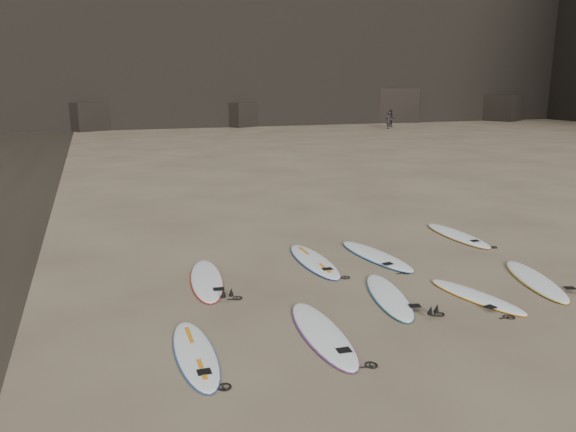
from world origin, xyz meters
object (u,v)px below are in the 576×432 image
surfboard_1 (322,333)px  person_b (391,118)px  surfboard_0 (195,353)px  surfboard_2 (389,296)px  surfboard_6 (314,261)px  surfboard_8 (457,235)px  surfboard_5 (207,279)px  surfboard_7 (376,255)px  person_a (388,120)px  surfboard_3 (476,296)px  surfboard_4 (535,280)px

surfboard_1 → person_b: person_b is taller
surfboard_0 → surfboard_2: (4.04, 1.15, 0.00)m
surfboard_6 → surfboard_2: bearing=-76.6°
surfboard_8 → surfboard_0: bearing=-150.4°
surfboard_5 → surfboard_7: (4.23, 0.34, 0.00)m
surfboard_2 → surfboard_8: (4.03, 3.40, 0.00)m
surfboard_1 → person_a: size_ratio=1.73×
surfboard_2 → surfboard_6: size_ratio=0.92×
surfboard_0 → surfboard_5: surfboard_5 is taller
surfboard_7 → surfboard_8: bearing=9.9°
surfboard_1 → surfboard_8: bearing=40.6°
surfboard_0 → surfboard_6: 5.09m
surfboard_6 → person_b: (22.29, 36.06, 0.78)m
surfboard_2 → surfboard_3: (1.63, -0.57, -0.00)m
surfboard_2 → surfboard_6: bearing=116.0°
person_b → surfboard_4: bearing=-94.0°
surfboard_2 → person_a: bearing=74.5°
surfboard_5 → surfboard_6: surfboard_6 is taller
surfboard_4 → surfboard_0: bearing=-155.0°
surfboard_8 → surfboard_2: bearing=-139.6°
surfboard_7 → surfboard_8: (3.02, 0.94, -0.00)m
surfboard_0 → surfboard_1: 2.15m
surfboard_7 → person_b: size_ratio=1.67×
surfboard_3 → surfboard_7: bearing=88.1°
surfboard_3 → person_b: 44.05m
surfboard_2 → surfboard_8: surfboard_8 is taller
surfboard_2 → person_b: (21.72, 38.63, 0.79)m
surfboard_6 → person_a: bearing=59.5°
person_b → surfboard_0: bearing=-101.7°
surfboard_4 → surfboard_7: 3.59m
surfboard_0 → surfboard_8: 9.26m
surfboard_3 → surfboard_7: surfboard_7 is taller
surfboard_6 → surfboard_7: (1.58, -0.11, 0.00)m
surfboard_7 → person_a: bearing=53.1°
surfboard_1 → surfboard_7: 4.62m
surfboard_1 → surfboard_5: 3.51m
surfboard_4 → surfboard_7: size_ratio=0.94×
surfboard_4 → surfboard_8: bearing=98.2°
surfboard_1 → person_a: 44.40m
surfboard_0 → person_a: (24.65, 38.28, 0.75)m
surfboard_3 → surfboard_8: surfboard_8 is taller
surfboard_0 → surfboard_2: surfboard_2 is taller
surfboard_5 → surfboard_8: same height
surfboard_3 → surfboard_4: (1.78, 0.34, 0.01)m
surfboard_0 → surfboard_4: (7.45, 0.92, 0.00)m
surfboard_7 → surfboard_4: bearing=-55.6°
surfboard_1 → surfboard_6: 3.93m
surfboard_8 → person_a: 37.59m
surfboard_5 → surfboard_6: 2.69m
surfboard_4 → surfboard_6: size_ratio=0.95×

